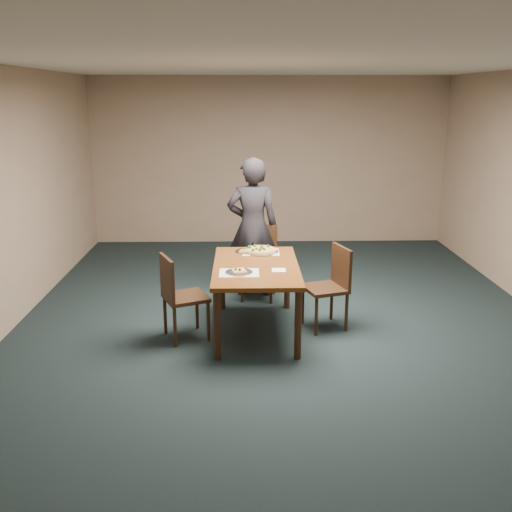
{
  "coord_description": "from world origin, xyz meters",
  "views": [
    {
      "loc": [
        -0.45,
        -5.75,
        2.48
      ],
      "look_at": [
        -0.32,
        0.03,
        0.85
      ],
      "focal_mm": 40.0,
      "sensor_mm": 36.0,
      "label": 1
    }
  ],
  "objects_px": {
    "chair_right": "(332,282)",
    "slice_plate_far": "(247,251)",
    "chair_far": "(260,257)",
    "slice_plate_near": "(239,272)",
    "chair_left": "(178,293)",
    "dining_table": "(256,273)",
    "diner": "(253,227)",
    "pizza_pan": "(260,250)"
  },
  "relations": [
    {
      "from": "pizza_pan",
      "to": "dining_table",
      "type": "bearing_deg",
      "value": -96.95
    },
    {
      "from": "dining_table",
      "to": "chair_right",
      "type": "bearing_deg",
      "value": 7.58
    },
    {
      "from": "chair_far",
      "to": "slice_plate_far",
      "type": "relative_size",
      "value": 3.25
    },
    {
      "from": "chair_right",
      "to": "pizza_pan",
      "type": "relative_size",
      "value": 2.26
    },
    {
      "from": "pizza_pan",
      "to": "slice_plate_far",
      "type": "height_order",
      "value": "pizza_pan"
    },
    {
      "from": "slice_plate_far",
      "to": "chair_right",
      "type": "bearing_deg",
      "value": -24.54
    },
    {
      "from": "chair_left",
      "to": "slice_plate_near",
      "type": "bearing_deg",
      "value": -120.92
    },
    {
      "from": "chair_far",
      "to": "pizza_pan",
      "type": "xyz_separation_m",
      "value": [
        -0.01,
        -0.61,
        0.26
      ]
    },
    {
      "from": "slice_plate_far",
      "to": "chair_left",
      "type": "bearing_deg",
      "value": -135.06
    },
    {
      "from": "dining_table",
      "to": "diner",
      "type": "xyz_separation_m",
      "value": [
        -0.02,
        1.22,
        0.22
      ]
    },
    {
      "from": "diner",
      "to": "pizza_pan",
      "type": "relative_size",
      "value": 4.37
    },
    {
      "from": "chair_right",
      "to": "diner",
      "type": "xyz_separation_m",
      "value": [
        -0.84,
        1.11,
        0.37
      ]
    },
    {
      "from": "dining_table",
      "to": "chair_left",
      "type": "xyz_separation_m",
      "value": [
        -0.81,
        -0.19,
        -0.14
      ]
    },
    {
      "from": "slice_plate_near",
      "to": "slice_plate_far",
      "type": "distance_m",
      "value": 0.81
    },
    {
      "from": "dining_table",
      "to": "diner",
      "type": "height_order",
      "value": "diner"
    },
    {
      "from": "dining_table",
      "to": "chair_left",
      "type": "distance_m",
      "value": 0.84
    },
    {
      "from": "dining_table",
      "to": "slice_plate_far",
      "type": "height_order",
      "value": "slice_plate_far"
    },
    {
      "from": "chair_far",
      "to": "chair_right",
      "type": "distance_m",
      "value": 1.27
    },
    {
      "from": "dining_table",
      "to": "slice_plate_far",
      "type": "xyz_separation_m",
      "value": [
        -0.09,
        0.53,
        0.1
      ]
    },
    {
      "from": "chair_left",
      "to": "chair_right",
      "type": "height_order",
      "value": "same"
    },
    {
      "from": "slice_plate_near",
      "to": "slice_plate_far",
      "type": "bearing_deg",
      "value": 83.76
    },
    {
      "from": "chair_left",
      "to": "chair_far",
      "type": "bearing_deg",
      "value": -57.13
    },
    {
      "from": "chair_left",
      "to": "pizza_pan",
      "type": "distance_m",
      "value": 1.15
    },
    {
      "from": "chair_right",
      "to": "slice_plate_far",
      "type": "xyz_separation_m",
      "value": [
        -0.92,
        0.42,
        0.25
      ]
    },
    {
      "from": "chair_far",
      "to": "chair_left",
      "type": "distance_m",
      "value": 1.59
    },
    {
      "from": "chair_far",
      "to": "slice_plate_far",
      "type": "height_order",
      "value": "chair_far"
    },
    {
      "from": "slice_plate_near",
      "to": "slice_plate_far",
      "type": "xyz_separation_m",
      "value": [
        0.09,
        0.8,
        -0.0
      ]
    },
    {
      "from": "chair_far",
      "to": "slice_plate_near",
      "type": "relative_size",
      "value": 3.25
    },
    {
      "from": "diner",
      "to": "slice_plate_far",
      "type": "distance_m",
      "value": 0.7
    },
    {
      "from": "dining_table",
      "to": "chair_far",
      "type": "distance_m",
      "value": 1.14
    },
    {
      "from": "dining_table",
      "to": "chair_left",
      "type": "height_order",
      "value": "chair_left"
    },
    {
      "from": "dining_table",
      "to": "diner",
      "type": "bearing_deg",
      "value": 90.72
    },
    {
      "from": "chair_far",
      "to": "diner",
      "type": "distance_m",
      "value": 0.38
    },
    {
      "from": "chair_right",
      "to": "pizza_pan",
      "type": "xyz_separation_m",
      "value": [
        -0.77,
        0.41,
        0.26
      ]
    },
    {
      "from": "dining_table",
      "to": "slice_plate_near",
      "type": "xyz_separation_m",
      "value": [
        -0.18,
        -0.27,
        0.11
      ]
    },
    {
      "from": "pizza_pan",
      "to": "slice_plate_near",
      "type": "distance_m",
      "value": 0.83
    },
    {
      "from": "chair_left",
      "to": "slice_plate_far",
      "type": "xyz_separation_m",
      "value": [
        0.72,
        0.72,
        0.25
      ]
    },
    {
      "from": "slice_plate_near",
      "to": "dining_table",
      "type": "bearing_deg",
      "value": 56.8
    },
    {
      "from": "slice_plate_near",
      "to": "chair_right",
      "type": "bearing_deg",
      "value": 20.78
    },
    {
      "from": "dining_table",
      "to": "diner",
      "type": "distance_m",
      "value": 1.24
    },
    {
      "from": "pizza_pan",
      "to": "slice_plate_near",
      "type": "xyz_separation_m",
      "value": [
        -0.24,
        -0.79,
        -0.01
      ]
    },
    {
      "from": "dining_table",
      "to": "chair_right",
      "type": "relative_size",
      "value": 1.65
    }
  ]
}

